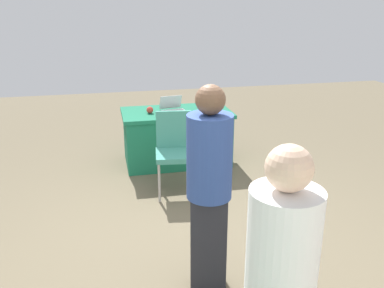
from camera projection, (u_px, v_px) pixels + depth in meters
The scene contains 8 objects.
ground_plane at pixel (184, 240), 4.08m from camera, with size 14.40×14.40×0.00m, color brown.
table_foreground at pixel (177, 137), 5.95m from camera, with size 1.51×0.84×0.75m.
chair_tucked_right at pixel (174, 147), 4.94m from camera, with size 0.49×0.49×0.98m.
person_presenter at pixel (280, 287), 2.01m from camera, with size 0.46×0.46×1.63m.
person_attendee_browsing at pixel (209, 182), 3.13m from camera, with size 0.41×0.41×1.66m.
laptop_silver at pixel (173, 109), 5.80m from camera, with size 0.36×0.34×0.21m.
yarn_ball at pixel (150, 110), 5.69m from camera, with size 0.09×0.09×0.09m, color #B2382D.
scissors_red at pixel (207, 107), 6.03m from camera, with size 0.18×0.04×0.01m, color red.
Camera 1 is at (0.72, 3.49, 2.20)m, focal length 39.26 mm.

